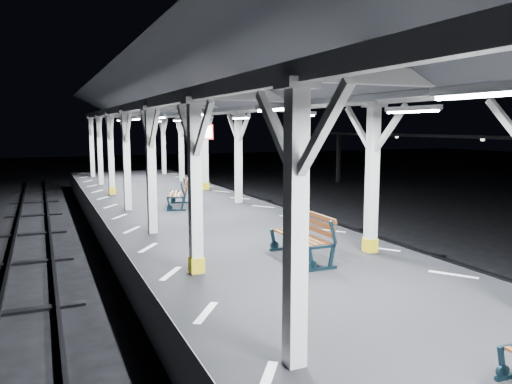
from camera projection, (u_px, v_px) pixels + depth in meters
ground at (342, 347)px, 8.61m from camera, size 120.00×120.00×0.00m
platform at (343, 320)px, 8.55m from camera, size 6.00×50.00×1.00m
hazard_stripes_left at (206, 313)px, 7.52m from camera, size 1.00×48.00×0.01m
hazard_stripes_right at (453, 275)px, 9.45m from camera, size 1.00×48.00×0.01m
canopy at (349, 78)px, 8.00m from camera, size 5.40×49.00×4.65m
bench_mid at (306, 235)px, 10.50m from camera, size 0.72×1.83×0.99m
bench_far at (180, 193)px, 17.31m from camera, size 1.14×1.86×0.95m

